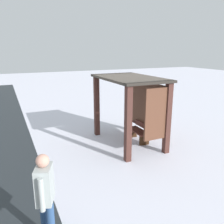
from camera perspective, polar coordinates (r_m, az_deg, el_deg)
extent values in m
plane|color=white|center=(8.86, 3.95, -7.46)|extent=(60.00, 60.00, 0.00)
cube|color=#42251E|center=(9.32, -3.77, 1.39)|extent=(0.18, 0.18, 2.39)
cube|color=#42251E|center=(7.05, 3.98, -3.16)|extent=(0.18, 0.18, 2.39)
cube|color=#42251E|center=(9.93, 4.17, 2.24)|extent=(0.18, 0.18, 2.39)
cube|color=#42251E|center=(7.84, 13.46, -1.65)|extent=(0.18, 0.18, 2.39)
cube|color=#2A2520|center=(8.25, 4.25, 8.31)|extent=(2.93, 1.80, 0.08)
cube|color=brown|center=(8.80, 8.32, 1.86)|extent=(2.42, 0.08, 1.69)
cube|color=#42251E|center=(9.04, 8.00, -3.76)|extent=(2.42, 0.06, 0.08)
cube|color=brown|center=(7.50, 10.68, -0.57)|extent=(0.08, 0.81, 1.69)
cube|color=#54271F|center=(8.93, 6.46, -4.63)|extent=(1.06, 0.42, 0.05)
cube|color=#54271F|center=(8.96, 7.52, -3.22)|extent=(1.01, 0.04, 0.20)
cube|color=#311D0F|center=(8.66, 7.91, -6.80)|extent=(0.12, 0.35, 0.37)
cube|color=#311D0F|center=(9.35, 5.04, -5.04)|extent=(0.12, 0.35, 0.37)
cube|color=#AAB3B1|center=(4.31, -16.25, -16.69)|extent=(0.48, 0.39, 0.66)
sphere|color=tan|center=(4.10, -16.71, -11.40)|extent=(0.23, 0.23, 0.23)
cylinder|color=#2C4C7B|center=(4.83, -16.27, -23.69)|extent=(0.18, 0.18, 0.83)
cylinder|color=#AAB3B1|center=(4.54, -15.57, -15.36)|extent=(0.12, 0.12, 0.59)
cylinder|color=#AAB3B1|center=(4.12, -16.94, -18.94)|extent=(0.12, 0.12, 0.59)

